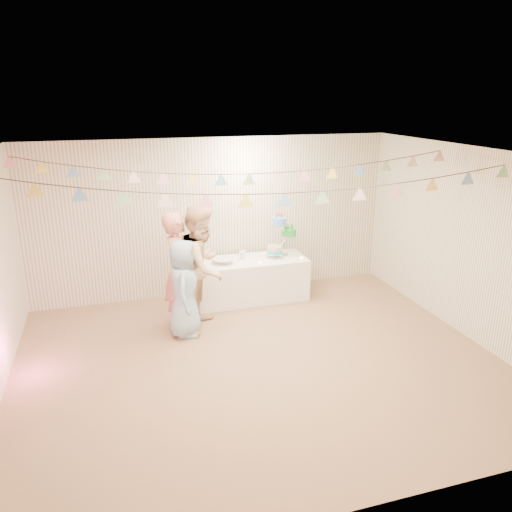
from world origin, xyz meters
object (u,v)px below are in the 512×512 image
object	(u,v)px
cake_stand	(282,232)
person_adult_b	(202,267)
person_child	(184,288)
person_adult_a	(179,271)
table	(250,279)

from	to	relation	value
cake_stand	person_adult_b	world-z (taller)	person_adult_b
cake_stand	person_child	bearing A→B (deg)	-150.58
person_adult_a	person_adult_b	world-z (taller)	person_adult_b
table	person_adult_b	bearing A→B (deg)	-141.15
person_adult_a	person_adult_b	distance (m)	0.33
cake_stand	person_adult_b	bearing A→B (deg)	-151.62
person_adult_b	person_child	distance (m)	0.42
person_adult_b	cake_stand	bearing A→B (deg)	-30.13
table	person_adult_a	xyz separation A→B (m)	(-1.26, -0.70, 0.51)
person_adult_b	person_child	world-z (taller)	person_adult_b
person_adult_b	person_child	xyz separation A→B (m)	(-0.30, -0.20, -0.21)
person_child	person_adult_a	bearing A→B (deg)	19.43
cake_stand	person_adult_a	distance (m)	1.97
cake_stand	person_adult_a	world-z (taller)	person_adult_a
person_adult_a	person_child	xyz separation A→B (m)	(0.02, -0.26, -0.16)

